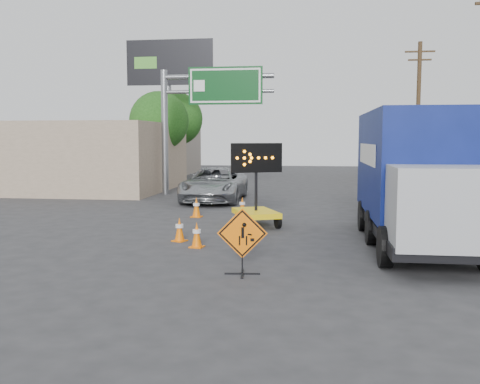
% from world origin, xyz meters
% --- Properties ---
extents(ground, '(100.00, 100.00, 0.00)m').
position_xyz_m(ground, '(0.00, 0.00, 0.00)').
color(ground, '#2D2D30').
rests_on(ground, ground).
extents(curb_right, '(0.40, 60.00, 0.12)m').
position_xyz_m(curb_right, '(7.20, 15.00, 0.06)').
color(curb_right, gray).
rests_on(curb_right, ground).
extents(storefront_left_near, '(14.00, 10.00, 4.00)m').
position_xyz_m(storefront_left_near, '(-14.00, 20.00, 2.00)').
color(storefront_left_near, tan).
rests_on(storefront_left_near, ground).
extents(storefront_left_far, '(12.00, 10.00, 4.40)m').
position_xyz_m(storefront_left_far, '(-15.00, 34.00, 2.20)').
color(storefront_left_far, gray).
rests_on(storefront_left_far, ground).
extents(building_right_far, '(10.00, 14.00, 4.60)m').
position_xyz_m(building_right_far, '(13.00, 30.00, 2.30)').
color(building_right_far, tan).
rests_on(building_right_far, ground).
extents(highway_gantry, '(6.18, 0.38, 6.90)m').
position_xyz_m(highway_gantry, '(-4.43, 17.96, 5.07)').
color(highway_gantry, slate).
rests_on(highway_gantry, ground).
extents(billboard, '(6.10, 0.54, 9.85)m').
position_xyz_m(billboard, '(-8.35, 25.87, 7.35)').
color(billboard, slate).
rests_on(billboard, ground).
extents(utility_pole_far, '(1.80, 0.26, 9.00)m').
position_xyz_m(utility_pole_far, '(8.00, 24.00, 4.68)').
color(utility_pole_far, '#40321B').
rests_on(utility_pole_far, ground).
extents(tree_left_near, '(3.71, 3.71, 6.03)m').
position_xyz_m(tree_left_near, '(-8.00, 22.00, 4.16)').
color(tree_left_near, '#40321B').
rests_on(tree_left_near, ground).
extents(tree_left_far, '(4.10, 4.10, 6.66)m').
position_xyz_m(tree_left_far, '(-9.00, 30.00, 4.60)').
color(tree_left_far, '#40321B').
rests_on(tree_left_far, ground).
extents(construction_sign, '(1.15, 0.82, 1.53)m').
position_xyz_m(construction_sign, '(0.08, 1.18, 0.81)').
color(construction_sign, black).
rests_on(construction_sign, ground).
extents(arrow_board, '(1.96, 2.38, 2.93)m').
position_xyz_m(arrow_board, '(-0.35, 7.97, 0.66)').
color(arrow_board, yellow).
rests_on(arrow_board, ground).
extents(pickup_truck, '(2.79, 5.96, 1.65)m').
position_xyz_m(pickup_truck, '(-3.21, 15.21, 0.83)').
color(pickup_truck, '#A1A4A8').
rests_on(pickup_truck, ground).
extents(box_truck, '(2.69, 8.20, 3.89)m').
position_xyz_m(box_truck, '(4.53, 5.11, 1.76)').
color(box_truck, black).
rests_on(box_truck, ground).
extents(cone_a, '(0.43, 0.43, 0.73)m').
position_xyz_m(cone_a, '(-1.61, 4.02, 0.37)').
color(cone_a, orange).
rests_on(cone_a, ground).
extents(cone_b, '(0.49, 0.49, 0.73)m').
position_xyz_m(cone_b, '(-2.33, 4.84, 0.37)').
color(cone_b, orange).
rests_on(cone_b, ground).
extents(cone_c, '(0.43, 0.43, 0.70)m').
position_xyz_m(cone_c, '(-0.88, 6.67, 0.35)').
color(cone_c, orange).
rests_on(cone_c, ground).
extents(cone_d, '(0.45, 0.45, 0.79)m').
position_xyz_m(cone_d, '(-2.91, 9.78, 0.40)').
color(cone_d, orange).
rests_on(cone_d, ground).
extents(cone_e, '(0.49, 0.49, 0.73)m').
position_xyz_m(cone_e, '(-1.21, 10.73, 0.36)').
color(cone_e, orange).
rests_on(cone_e, ground).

